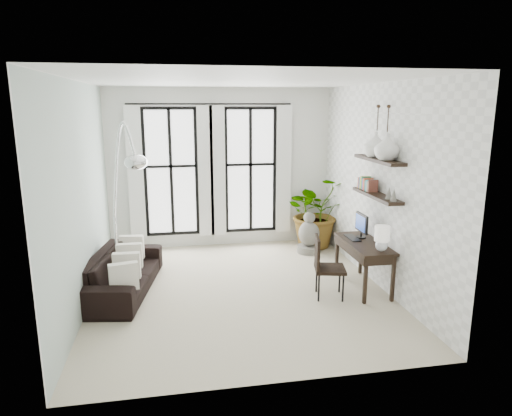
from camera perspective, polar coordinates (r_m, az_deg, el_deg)
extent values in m
plane|color=beige|center=(7.31, -2.08, -10.27)|extent=(5.00, 5.00, 0.00)
plane|color=white|center=(6.74, -2.30, 15.64)|extent=(5.00, 5.00, 0.00)
plane|color=#A9BCB1|center=(6.91, -21.00, 1.39)|extent=(0.00, 5.00, 5.00)
plane|color=white|center=(7.50, 15.11, 2.64)|extent=(0.00, 5.00, 5.00)
plane|color=white|center=(9.30, -4.39, 4.94)|extent=(4.50, 0.00, 4.50)
cube|color=white|center=(9.23, -10.57, 4.38)|extent=(1.00, 0.02, 2.50)
cube|color=white|center=(9.16, -14.84, 4.11)|extent=(0.30, 0.04, 2.60)
cube|color=white|center=(9.15, -6.30, 4.45)|extent=(0.30, 0.04, 2.60)
cube|color=white|center=(9.36, -0.70, 4.71)|extent=(1.00, 0.02, 2.50)
cube|color=white|center=(9.17, -4.80, 4.50)|extent=(0.30, 0.04, 2.60)
cube|color=white|center=(9.40, 3.51, 4.72)|extent=(0.30, 0.04, 2.60)
cylinder|color=black|center=(9.08, -5.74, 12.83)|extent=(3.20, 0.03, 0.03)
cube|color=black|center=(7.25, 14.83, 1.52)|extent=(0.25, 1.30, 0.05)
cube|color=black|center=(7.17, 15.08, 5.84)|extent=(0.25, 1.30, 0.05)
cube|color=#CC5C33|center=(7.73, 13.17, 3.15)|extent=(0.16, 0.04, 0.18)
cube|color=#2D579D|center=(7.68, 13.30, 3.09)|extent=(0.16, 0.04, 0.18)
cube|color=gold|center=(7.64, 13.44, 3.04)|extent=(0.16, 0.03, 0.18)
cube|color=#309150|center=(7.60, 13.57, 2.98)|extent=(0.16, 0.04, 0.18)
cube|color=#7644A0|center=(7.56, 13.71, 2.92)|extent=(0.16, 0.04, 0.18)
cube|color=#DB5C30|center=(7.52, 13.84, 2.86)|extent=(0.16, 0.04, 0.18)
cube|color=#535353|center=(7.48, 13.98, 2.80)|extent=(0.16, 0.04, 0.18)
cube|color=#36AEBD|center=(7.44, 14.12, 2.74)|extent=(0.16, 0.04, 0.18)
cube|color=#9B8F6F|center=(7.40, 14.27, 2.68)|extent=(0.16, 0.04, 0.18)
cube|color=brown|center=(7.36, 14.41, 2.62)|extent=(0.16, 0.04, 0.18)
cone|color=gray|center=(6.88, 16.29, 1.81)|extent=(0.10, 0.10, 0.18)
cone|color=gray|center=(6.75, 16.85, 1.57)|extent=(0.10, 0.10, 0.18)
imported|color=black|center=(7.47, -16.37, -7.71)|extent=(1.19, 2.26, 0.63)
cube|color=white|center=(6.74, -16.21, -8.25)|extent=(0.40, 0.12, 0.40)
cube|color=white|center=(7.18, -15.85, -6.93)|extent=(0.40, 0.12, 0.40)
cube|color=white|center=(7.62, -15.54, -5.76)|extent=(0.40, 0.12, 0.40)
cube|color=white|center=(8.06, -15.26, -4.72)|extent=(0.40, 0.12, 0.40)
imported|color=#2D7228|center=(9.40, 7.60, -0.40)|extent=(1.49, 1.34, 1.48)
cube|color=black|center=(7.37, 13.37, -4.34)|extent=(0.54, 1.28, 0.04)
cube|color=black|center=(7.39, 13.19, -5.01)|extent=(0.49, 1.22, 0.12)
cube|color=black|center=(6.90, 13.51, -8.83)|extent=(0.05, 0.05, 0.71)
cube|color=black|center=(7.08, 16.75, -8.46)|extent=(0.05, 0.05, 0.71)
cube|color=black|center=(7.92, 10.09, -5.81)|extent=(0.05, 0.05, 0.71)
cube|color=black|center=(8.08, 12.98, -5.58)|extent=(0.05, 0.05, 0.71)
cube|color=black|center=(7.53, 13.07, -1.82)|extent=(0.04, 0.42, 0.30)
cube|color=navy|center=(7.52, 12.90, -1.83)|extent=(0.00, 0.36, 0.24)
cube|color=black|center=(7.54, 11.95, -3.64)|extent=(0.15, 0.40, 0.02)
sphere|color=silver|center=(6.93, 15.40, -4.59)|extent=(0.18, 0.18, 0.18)
cylinder|color=white|center=(6.88, 15.50, -3.08)|extent=(0.22, 0.22, 0.22)
cube|color=black|center=(7.02, 9.23, -7.53)|extent=(0.53, 0.53, 0.05)
cube|color=black|center=(6.92, 7.67, -5.61)|extent=(0.13, 0.44, 0.50)
cylinder|color=black|center=(6.89, 8.24, -10.01)|extent=(0.03, 0.03, 0.42)
cylinder|color=black|center=(7.01, 11.05, -9.72)|extent=(0.03, 0.03, 0.42)
cylinder|color=black|center=(7.21, 7.34, -8.94)|extent=(0.03, 0.03, 0.42)
cylinder|color=black|center=(7.32, 10.03, -8.69)|extent=(0.03, 0.03, 0.42)
cylinder|color=silver|center=(7.88, -16.75, -8.68)|extent=(0.39, 0.39, 0.11)
cylinder|color=silver|center=(7.70, -17.01, -4.88)|extent=(0.04, 0.04, 1.09)
ellipsoid|color=silver|center=(7.09, -14.78, 5.55)|extent=(0.35, 0.35, 0.23)
cylinder|color=gray|center=(9.14, 6.59, -5.10)|extent=(0.46, 0.46, 0.14)
ellipsoid|color=gray|center=(9.05, 6.64, -3.17)|extent=(0.41, 0.41, 0.50)
sphere|color=gray|center=(8.97, 6.69, -1.20)|extent=(0.23, 0.23, 0.23)
imported|color=white|center=(6.92, 16.07, 7.35)|extent=(0.37, 0.37, 0.38)
imported|color=white|center=(7.28, 14.68, 7.67)|extent=(0.37, 0.37, 0.38)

